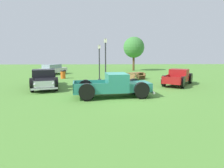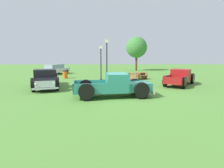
% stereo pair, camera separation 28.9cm
% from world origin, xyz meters
% --- Properties ---
extents(ground_plane, '(80.00, 80.00, 0.00)m').
position_xyz_m(ground_plane, '(0.00, 0.00, 0.00)').
color(ground_plane, '#548C38').
extents(pickup_truck_foreground, '(5.52, 2.69, 1.62)m').
position_xyz_m(pickup_truck_foreground, '(-0.32, 0.24, 0.77)').
color(pickup_truck_foreground, '#2D8475').
rests_on(pickup_truck_foreground, ground_plane).
extents(pickup_truck_behind_left, '(3.37, 5.60, 1.62)m').
position_xyz_m(pickup_truck_behind_left, '(-6.32, 3.64, 0.77)').
color(pickup_truck_behind_left, black).
rests_on(pickup_truck_behind_left, ground_plane).
extents(pickup_truck_behind_right, '(4.12, 4.95, 1.48)m').
position_xyz_m(pickup_truck_behind_right, '(5.86, 5.41, 0.71)').
color(pickup_truck_behind_right, maroon).
rests_on(pickup_truck_behind_right, ground_plane).
extents(sedan_distant_a, '(3.53, 4.59, 1.43)m').
position_xyz_m(sedan_distant_a, '(-8.55, 14.80, 0.75)').
color(sedan_distant_a, silver).
rests_on(sedan_distant_a, ground_plane).
extents(lamp_post_near, '(0.36, 0.36, 4.36)m').
position_xyz_m(lamp_post_near, '(-1.13, 5.70, 2.29)').
color(lamp_post_near, '#2D2D33').
rests_on(lamp_post_near, ground_plane).
extents(lamp_post_far, '(0.36, 0.36, 3.86)m').
position_xyz_m(lamp_post_far, '(-1.78, 7.81, 2.03)').
color(lamp_post_far, '#2D2D33').
rests_on(lamp_post_far, ground_plane).
extents(picnic_table, '(2.33, 2.26, 0.78)m').
position_xyz_m(picnic_table, '(2.35, 9.28, 0.49)').
color(picnic_table, olive).
rests_on(picnic_table, ground_plane).
extents(trash_can, '(0.59, 0.59, 0.95)m').
position_xyz_m(trash_can, '(-6.15, 10.31, 0.48)').
color(trash_can, orange).
rests_on(trash_can, ground_plane).
extents(oak_tree_east, '(3.52, 3.52, 5.70)m').
position_xyz_m(oak_tree_east, '(3.69, 20.66, 3.92)').
color(oak_tree_east, brown).
rests_on(oak_tree_east, ground_plane).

